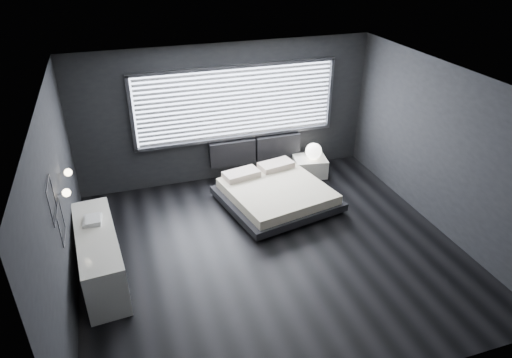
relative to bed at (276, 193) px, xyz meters
name	(u,v)px	position (x,y,z in m)	size (l,w,h in m)	color
room	(274,176)	(-0.56, -1.36, 1.17)	(6.04, 6.00, 2.80)	black
window	(237,103)	(-0.36, 1.34, 1.38)	(4.14, 0.09, 1.52)	white
headboard	(255,150)	(0.01, 1.28, 0.34)	(1.96, 0.16, 0.52)	black
sconce_near	(66,193)	(-3.45, -1.31, 1.37)	(0.18, 0.11, 0.11)	silver
sconce_far	(68,172)	(-3.45, -0.71, 1.37)	(0.18, 0.11, 0.11)	silver
wall_art_upper	(52,200)	(-3.54, -1.91, 1.62)	(0.01, 0.48, 0.48)	#47474C
wall_art_lower	(61,222)	(-3.54, -1.66, 1.15)	(0.01, 0.48, 0.48)	#47474C
bed	(276,193)	(0.00, 0.00, 0.00)	(2.27, 2.20, 0.50)	black
nightstand	(310,166)	(1.10, 0.90, -0.04)	(0.67, 0.56, 0.39)	white
orb_lamp	(314,151)	(1.15, 0.86, 0.33)	(0.34, 0.34, 0.34)	white
dresser	(100,255)	(-3.21, -1.15, 0.16)	(0.72, 2.03, 0.79)	white
book_stack	(93,220)	(-3.24, -0.83, 0.59)	(0.29, 0.36, 0.07)	white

